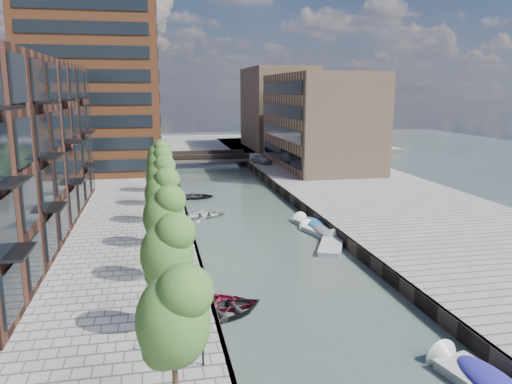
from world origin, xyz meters
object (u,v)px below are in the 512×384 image
object	(u,v)px
tree_0	(173,315)
sloop_1	(224,315)
motorboat_0	(484,383)
tree_2	(164,214)
bridge	(209,158)
sloop_4	(195,198)
motorboat_2	(332,245)
tree_1	(167,250)
tree_4	(160,175)
sloop_2	(221,306)
motorboat_4	(320,232)
tree_3	(162,191)
tree_6	(158,155)
motorboat_3	(312,225)
car	(262,159)
sloop_3	(205,218)
tree_5	(159,164)

from	to	relation	value
tree_0	sloop_1	bearing A→B (deg)	73.85
motorboat_0	tree_2	bearing A→B (deg)	136.22
bridge	tree_0	distance (m)	68.64
sloop_1	sloop_4	bearing A→B (deg)	-22.07
motorboat_2	bridge	bearing A→B (deg)	96.20
motorboat_0	motorboat_2	size ratio (longest dim) A/B	1.12
sloop_1	motorboat_2	world-z (taller)	motorboat_2
tree_1	tree_4	world-z (taller)	same
tree_4	sloop_2	xyz separation A→B (m)	(3.10, -16.08, -5.31)
tree_4	sloop_4	distance (m)	15.92
tree_1	tree_2	world-z (taller)	same
sloop_1	motorboat_4	bearing A→B (deg)	-56.79
motorboat_0	motorboat_4	size ratio (longest dim) A/B	1.14
tree_1	sloop_4	size ratio (longest dim) A/B	1.32
sloop_2	motorboat_0	bearing A→B (deg)	-119.48
tree_3	sloop_2	bearing A→B (deg)	-71.15
bridge	motorboat_2	distance (m)	46.75
tree_6	motorboat_3	bearing A→B (deg)	-46.24
tree_6	motorboat_0	size ratio (longest dim) A/B	1.00
tree_3	motorboat_0	xyz separation A→B (m)	(13.10, -19.56, -5.08)
tree_6	sloop_2	distance (m)	30.70
bridge	car	xyz separation A→B (m)	(7.90, -5.86, 0.34)
sloop_3	bridge	bearing A→B (deg)	-21.36
tree_0	sloop_3	size ratio (longest dim) A/B	1.34
motorboat_2	car	distance (m)	40.74
tree_1	tree_3	size ratio (longest dim) A/B	1.00
tree_2	motorboat_2	xyz separation A→B (m)	(13.54, 7.54, -5.21)
sloop_1	car	world-z (taller)	car
tree_4	tree_2	bearing A→B (deg)	-90.00
motorboat_4	tree_2	bearing A→B (deg)	-140.94
tree_3	motorboat_4	size ratio (longest dim) A/B	1.15
tree_5	sloop_3	size ratio (longest dim) A/B	1.34
tree_1	motorboat_2	distance (m)	20.54
motorboat_0	car	bearing A→B (deg)	86.88
bridge	tree_0	bearing A→B (deg)	-97.13
sloop_3	sloop_1	bearing A→B (deg)	162.25
tree_3	sloop_1	distance (m)	11.99
tree_2	motorboat_2	distance (m)	16.35
tree_3	car	distance (m)	44.44
tree_1	motorboat_4	distance (m)	23.36
tree_4	motorboat_3	size ratio (longest dim) A/B	1.09
tree_0	tree_3	distance (m)	21.00
motorboat_3	car	bearing A→B (deg)	85.66
motorboat_0	motorboat_2	xyz separation A→B (m)	(0.44, 20.09, -0.13)
tree_5	motorboat_0	distance (m)	36.38
tree_0	motorboat_3	world-z (taller)	tree_0
tree_2	car	xyz separation A→B (m)	(16.40, 48.14, -3.57)
tree_1	tree_2	xyz separation A→B (m)	(0.00, 7.00, 0.00)
bridge	tree_5	size ratio (longest dim) A/B	2.18
tree_6	sloop_2	size ratio (longest dim) A/B	1.37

